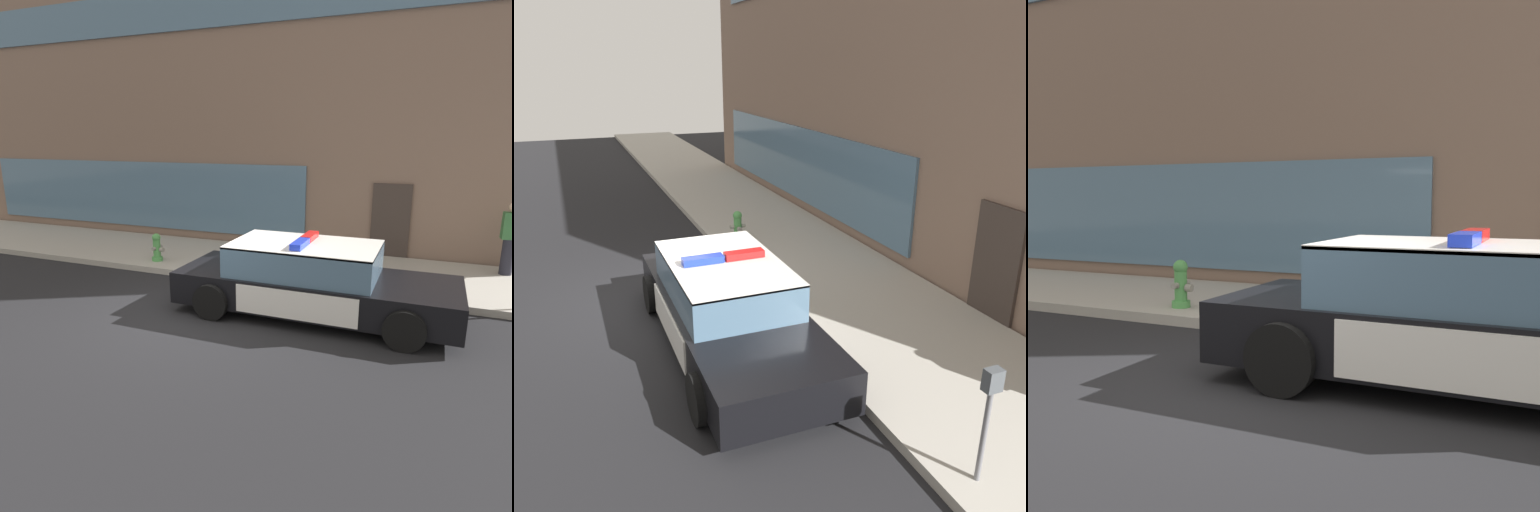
% 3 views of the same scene
% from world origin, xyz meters
% --- Properties ---
extents(ground, '(48.00, 48.00, 0.00)m').
position_xyz_m(ground, '(0.00, 0.00, 0.00)').
color(ground, black).
extents(sidewalk, '(48.00, 3.31, 0.15)m').
position_xyz_m(sidewalk, '(0.00, 3.58, 0.07)').
color(sidewalk, '#A39E93').
rests_on(sidewalk, ground).
extents(storefront_building, '(19.58, 10.34, 9.41)m').
position_xyz_m(storefront_building, '(-2.77, 10.41, 4.70)').
color(storefront_building, '#7A6051').
rests_on(storefront_building, ground).
extents(police_cruiser, '(5.18, 2.08, 1.49)m').
position_xyz_m(police_cruiser, '(2.14, 0.84, 0.68)').
color(police_cruiser, black).
rests_on(police_cruiser, ground).
extents(fire_hydrant, '(0.34, 0.39, 0.73)m').
position_xyz_m(fire_hydrant, '(-2.44, 2.52, 0.50)').
color(fire_hydrant, '#4C994C').
rests_on(fire_hydrant, sidewalk).
extents(parking_meter, '(0.12, 0.18, 1.34)m').
position_xyz_m(parking_meter, '(6.11, 2.33, 1.08)').
color(parking_meter, slate).
rests_on(parking_meter, sidewalk).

